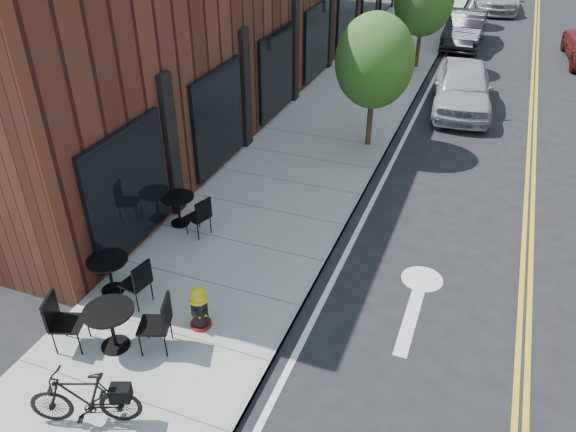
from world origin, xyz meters
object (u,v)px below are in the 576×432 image
at_px(bistro_set_b, 109,270).
at_px(parked_car_b, 465,29).
at_px(fire_hydrant, 199,308).
at_px(parked_car_a, 463,87).
at_px(bistro_set_a, 111,323).
at_px(bicycle_left, 84,398).
at_px(bistro_set_c, 178,206).

height_order(bistro_set_b, parked_car_b, parked_car_b).
bearing_deg(fire_hydrant, parked_car_a, 93.77).
distance_m(bistro_set_a, bistro_set_b, 1.56).
height_order(bicycle_left, bistro_set_c, bicycle_left).
relative_size(fire_hydrant, parked_car_a, 0.19).
bearing_deg(parked_car_b, bistro_set_a, -98.56).
relative_size(bistro_set_b, parked_car_a, 0.40).
height_order(bicycle_left, parked_car_a, parked_car_a).
bearing_deg(parked_car_b, parked_car_a, -84.01).
bearing_deg(bistro_set_c, parked_car_b, 94.99).
height_order(bistro_set_b, parked_car_a, parked_car_a).
relative_size(fire_hydrant, bistro_set_c, 0.50).
bearing_deg(fire_hydrant, bistro_set_b, -169.27).
distance_m(bistro_set_c, parked_car_b, 18.62).
distance_m(bistro_set_b, bistro_set_c, 2.58).
xyz_separation_m(bicycle_left, bistro_set_b, (-1.52, 2.67, -0.01)).
xyz_separation_m(fire_hydrant, bistro_set_a, (-1.14, -0.99, 0.12)).
relative_size(bistro_set_c, parked_car_b, 0.39).
bearing_deg(bistro_set_b, bistro_set_a, -42.55).
bearing_deg(bistro_set_a, parked_car_b, 61.80).
distance_m(fire_hydrant, bistro_set_c, 3.52).
height_order(bistro_set_a, parked_car_a, parked_car_a).
bearing_deg(parked_car_a, bicycle_left, -109.96).
xyz_separation_m(bistro_set_a, bistro_set_b, (-0.95, 1.24, -0.05)).
distance_m(fire_hydrant, bicycle_left, 2.49).
height_order(bicycle_left, bistro_set_b, bicycle_left).
relative_size(bicycle_left, parked_car_a, 0.36).
xyz_separation_m(fire_hydrant, bicycle_left, (-0.57, -2.43, 0.08)).
distance_m(bicycle_left, parked_car_a, 15.64).
bearing_deg(parked_car_b, bistro_set_c, -103.28).
bearing_deg(bistro_set_c, bistro_set_a, -57.41).
bearing_deg(bistro_set_a, bistro_set_c, 84.68).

